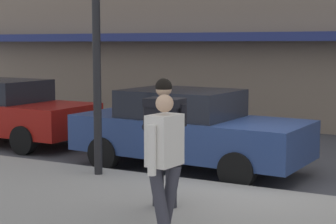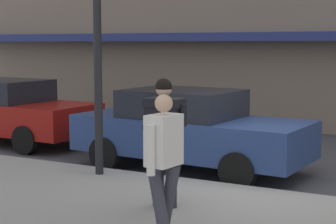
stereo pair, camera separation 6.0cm
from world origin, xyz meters
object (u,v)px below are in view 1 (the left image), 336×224
object	(u,v)px
man_texting_on_phone	(164,128)
pedestrian_in_light_coat	(165,156)
parked_sedan_near	(5,111)
parked_sedan_mid	(187,129)
street_lamp_post	(96,0)

from	to	relation	value
man_texting_on_phone	pedestrian_in_light_coat	bearing A→B (deg)	-62.01
parked_sedan_near	parked_sedan_mid	size ratio (longest dim) A/B	0.99
pedestrian_in_light_coat	street_lamp_post	size ratio (longest dim) A/B	0.35
pedestrian_in_light_coat	parked_sedan_near	bearing A→B (deg)	146.43
man_texting_on_phone	street_lamp_post	bearing A→B (deg)	148.09
parked_sedan_mid	pedestrian_in_light_coat	size ratio (longest dim) A/B	2.72
parked_sedan_mid	man_texting_on_phone	bearing A→B (deg)	-70.75
parked_sedan_near	parked_sedan_mid	world-z (taller)	same
parked_sedan_near	man_texting_on_phone	bearing A→B (deg)	-28.81
parked_sedan_near	parked_sedan_mid	distance (m)	5.24
street_lamp_post	parked_sedan_mid	bearing A→B (deg)	58.64
parked_sedan_mid	parked_sedan_near	bearing A→B (deg)	173.45
pedestrian_in_light_coat	parked_sedan_mid	bearing A→B (deg)	111.80
parked_sedan_near	pedestrian_in_light_coat	world-z (taller)	pedestrian_in_light_coat
parked_sedan_near	pedestrian_in_light_coat	bearing A→B (deg)	-33.57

